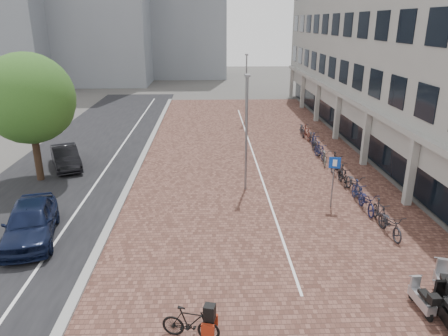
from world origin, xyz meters
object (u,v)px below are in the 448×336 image
car_navy (30,222)px  scooter_back (422,298)px  scooter_front (445,286)px  car_dark (66,157)px  hero_bike (191,323)px  parking_sign (334,174)px

car_navy → scooter_back: size_ratio=3.36×
car_navy → scooter_back: car_navy is taller
scooter_front → scooter_back: scooter_front is taller
car_navy → car_dark: bearing=85.6°
hero_bike → scooter_front: (7.91, 1.30, 0.09)m
scooter_front → parking_sign: 7.46m
hero_bike → scooter_back: size_ratio=1.27×
hero_bike → scooter_front: size_ratio=0.97×
scooter_back → parking_sign: 7.71m
scooter_front → parking_sign: (-1.55, 7.22, 1.09)m
car_dark → scooter_front: size_ratio=2.24×
hero_bike → scooter_front: scooter_front is taller
car_dark → parking_sign: bearing=-48.0°
car_dark → parking_sign: (14.49, -6.33, 1.04)m
parking_sign → car_navy: bearing=-154.9°
car_dark → scooter_back: car_dark is taller
car_navy → hero_bike: (6.69, -5.92, -0.26)m
hero_bike → parking_sign: size_ratio=0.69×
hero_bike → parking_sign: parking_sign is taller
car_navy → hero_bike: bearing=-55.1°
hero_bike → parking_sign: 10.69m
hero_bike → scooter_front: bearing=-66.3°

